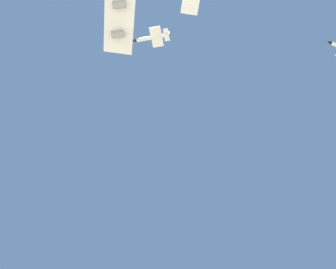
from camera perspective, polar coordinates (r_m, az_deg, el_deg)
The scene contains 1 object.
chase_jet_lead at distance 110.22m, azimuth -3.39°, elevation 20.40°, with size 15.21×8.08×4.00m.
Camera 1 is at (7.64, 101.34, 3.02)m, focal length 27.90 mm.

